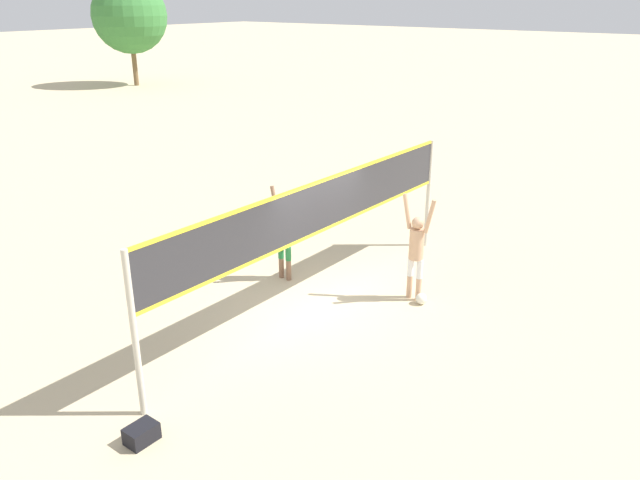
{
  "coord_description": "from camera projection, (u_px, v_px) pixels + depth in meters",
  "views": [
    {
      "loc": [
        -8.31,
        -6.48,
        5.53
      ],
      "look_at": [
        0.0,
        0.0,
        1.39
      ],
      "focal_mm": 35.0,
      "sensor_mm": 36.0,
      "label": 1
    }
  ],
  "objects": [
    {
      "name": "player_spiker",
      "position": [
        416.0,
        247.0,
        11.8
      ],
      "size": [
        0.28,
        0.7,
        2.09
      ],
      "rotation": [
        0.0,
        0.0,
        1.57
      ],
      "color": "tan",
      "rests_on": "ground_plane"
    },
    {
      "name": "player_blocker",
      "position": [
        284.0,
        233.0,
        12.69
      ],
      "size": [
        0.28,
        0.68,
        1.97
      ],
      "rotation": [
        0.0,
        0.0,
        -1.57
      ],
      "color": "#8C664C",
      "rests_on": "ground_plane"
    },
    {
      "name": "gear_bag",
      "position": [
        142.0,
        434.0,
        8.25
      ],
      "size": [
        0.42,
        0.3,
        0.24
      ],
      "color": "black",
      "rests_on": "ground_plane"
    },
    {
      "name": "ground_plane",
      "position": [
        320.0,
        308.0,
        11.83
      ],
      "size": [
        200.0,
        200.0,
        0.0
      ],
      "primitive_type": "plane",
      "color": "beige"
    },
    {
      "name": "volleyball",
      "position": [
        421.0,
        299.0,
        11.95
      ],
      "size": [
        0.22,
        0.22,
        0.22
      ],
      "color": "silver",
      "rests_on": "ground_plane"
    },
    {
      "name": "tree_left_cluster",
      "position": [
        130.0,
        16.0,
        39.54
      ],
      "size": [
        4.71,
        4.71,
        6.7
      ],
      "color": "brown",
      "rests_on": "ground_plane"
    },
    {
      "name": "volleyball_net",
      "position": [
        320.0,
        214.0,
        11.14
      ],
      "size": [
        8.23,
        0.09,
        2.52
      ],
      "color": "beige",
      "rests_on": "ground_plane"
    }
  ]
}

